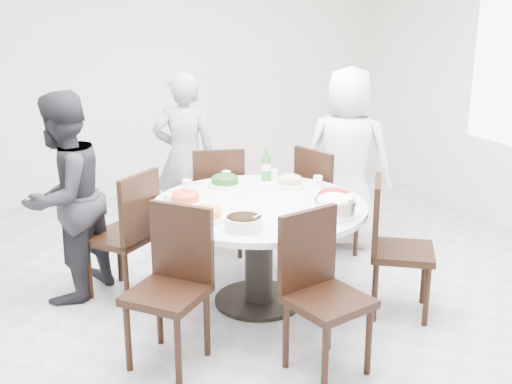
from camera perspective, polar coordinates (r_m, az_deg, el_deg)
name	(u,v)px	position (r m, az deg, el deg)	size (l,w,h in m)	color
floor	(235,308)	(4.64, -1.92, -10.27)	(6.00, 6.00, 0.01)	#B3B3B8
wall_back	(127,68)	(7.04, -11.39, 10.74)	(6.00, 0.01, 2.80)	silver
dining_table	(259,254)	(4.57, 0.25, -5.51)	(1.50, 1.50, 0.75)	silver
chair_ne	(329,202)	(5.41, 6.48, -0.89)	(0.42, 0.42, 0.95)	black
chair_n	(217,199)	(5.45, -3.46, -0.66)	(0.42, 0.42, 0.95)	black
chair_nw	(121,234)	(4.76, -11.95, -3.68)	(0.42, 0.42, 0.95)	black
chair_sw	(166,291)	(3.83, -7.97, -8.67)	(0.42, 0.42, 0.95)	black
chair_s	(328,297)	(3.74, 6.45, -9.28)	(0.42, 0.42, 0.95)	black
chair_se	(403,249)	(4.50, 12.90, -4.93)	(0.42, 0.42, 0.95)	black
diner_right	(347,158)	(5.60, 8.11, 3.00)	(0.77, 0.50, 1.57)	white
diner_middle	(185,157)	(5.75, -6.36, 3.10)	(0.55, 0.36, 1.51)	black
diner_left	(64,198)	(4.74, -16.69, -0.49)	(0.74, 0.57, 1.51)	black
dish_greens	(225,182)	(4.84, -2.78, 0.91)	(0.26, 0.26, 0.07)	white
dish_pale	(290,182)	(4.84, 3.02, 0.87)	(0.24, 0.24, 0.06)	white
dish_orange	(184,199)	(4.45, -6.38, -0.62)	(0.27, 0.27, 0.07)	white
dish_redbrown	(335,198)	(4.47, 7.01, -0.51)	(0.30, 0.30, 0.08)	white
dish_tofu	(206,215)	(4.12, -4.43, -2.07)	(0.25, 0.25, 0.07)	white
rice_bowl	(334,208)	(4.19, 6.97, -1.45)	(0.27, 0.27, 0.11)	silver
soup_bowl	(244,222)	(3.96, -1.09, -2.72)	(0.25, 0.25, 0.08)	white
beverage_bottle	(266,165)	(4.98, 0.92, 2.44)	(0.07, 0.07, 0.25)	#2C6D2B
tea_cups	(225,176)	(4.97, -2.75, 1.39)	(0.07, 0.07, 0.08)	white
chopsticks	(224,179)	(5.01, -2.89, 1.12)	(0.24, 0.04, 0.01)	tan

